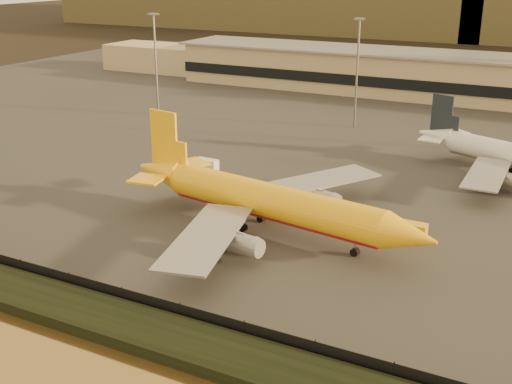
% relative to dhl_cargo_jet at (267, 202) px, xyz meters
% --- Properties ---
extents(ground, '(900.00, 900.00, 0.00)m').
position_rel_dhl_cargo_jet_xyz_m(ground, '(0.73, -14.17, -4.80)').
color(ground, black).
rests_on(ground, ground).
extents(embankment, '(320.00, 7.00, 1.40)m').
position_rel_dhl_cargo_jet_xyz_m(embankment, '(0.73, -31.17, -4.10)').
color(embankment, black).
rests_on(embankment, ground).
extents(tarmac, '(320.00, 220.00, 0.20)m').
position_rel_dhl_cargo_jet_xyz_m(tarmac, '(0.73, 80.83, -4.70)').
color(tarmac, '#2D2D2D').
rests_on(tarmac, ground).
extents(perimeter_fence, '(300.00, 0.05, 2.20)m').
position_rel_dhl_cargo_jet_xyz_m(perimeter_fence, '(0.73, -27.17, -3.50)').
color(perimeter_fence, black).
rests_on(perimeter_fence, tarmac).
extents(terminal_building, '(202.00, 25.00, 12.60)m').
position_rel_dhl_cargo_jet_xyz_m(terminal_building, '(-13.79, 111.38, 1.45)').
color(terminal_building, tan).
rests_on(terminal_building, tarmac).
extents(apron_light_masts, '(152.20, 12.20, 25.40)m').
position_rel_dhl_cargo_jet_xyz_m(apron_light_masts, '(15.73, 60.83, 10.90)').
color(apron_light_masts, slate).
rests_on(apron_light_masts, tarmac).
extents(dhl_cargo_jet, '(51.52, 49.94, 15.40)m').
position_rel_dhl_cargo_jet_xyz_m(dhl_cargo_jet, '(0.00, 0.00, 0.00)').
color(dhl_cargo_jet, yellow).
rests_on(dhl_cargo_jet, tarmac).
extents(gse_vehicle_yellow, '(4.45, 2.07, 1.99)m').
position_rel_dhl_cargo_jet_xyz_m(gse_vehicle_yellow, '(19.36, 7.98, -3.60)').
color(gse_vehicle_yellow, yellow).
rests_on(gse_vehicle_yellow, tarmac).
extents(gse_vehicle_white, '(4.54, 2.12, 2.02)m').
position_rel_dhl_cargo_jet_xyz_m(gse_vehicle_white, '(-23.48, 21.22, -3.59)').
color(gse_vehicle_white, white).
rests_on(gse_vehicle_white, tarmac).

